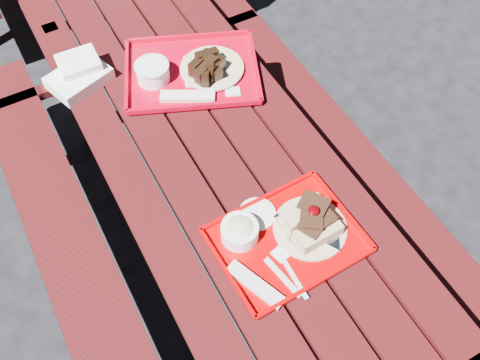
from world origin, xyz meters
The scene contains 5 objects.
ground centered at (0.00, 0.00, 0.00)m, with size 60.00×60.00×0.00m, color black.
picnic_table_near centered at (0.00, 0.00, 0.56)m, with size 1.41×2.40×0.75m.
near_tray centered at (0.03, -0.36, 0.78)m, with size 0.45×0.38×0.14m.
far_tray centered at (0.09, 0.42, 0.78)m, with size 0.62×0.56×0.09m.
white_cloth centered at (-0.29, 0.59, 0.79)m, with size 0.26×0.22×0.09m.
Camera 1 is at (-0.47, -1.00, 2.22)m, focal length 40.00 mm.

